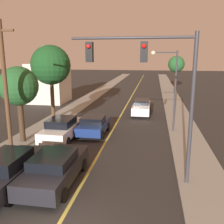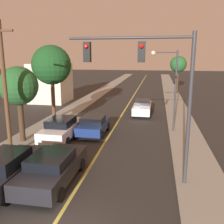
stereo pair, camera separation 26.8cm
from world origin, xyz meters
The scene contains 15 objects.
road_surface centered at (0.00, 36.00, 0.01)m, with size 9.13×80.00×0.01m.
sidewalk_left centered at (-5.82, 36.00, 0.06)m, with size 2.50×80.00×0.12m.
sidewalk_right centered at (5.82, 36.00, 0.06)m, with size 2.50×80.00×0.12m.
car_near_lane_front centered at (-1.28, 3.48, 0.80)m, with size 2.11×4.92×1.54m.
car_near_lane_second centered at (-1.28, 11.24, 0.76)m, with size 2.04×3.84×1.46m.
car_outer_lane_front centered at (-3.29, 2.87, 0.83)m, with size 1.94×5.08×1.66m.
car_outer_lane_second centered at (-3.29, 9.81, 0.82)m, with size 2.03×4.98×1.61m.
car_far_oncoming centered at (2.05, 18.78, 0.79)m, with size 1.86×4.82×1.52m.
traffic_signal_mast centered at (3.25, 4.38, 5.09)m, with size 5.58×0.42×6.94m.
streetlamp_right centered at (4.39, 12.90, 4.26)m, with size 2.05×0.36×6.32m.
utility_pole_left centered at (-5.17, 6.10, 4.22)m, with size 1.60×0.24×7.87m.
tree_left_near centered at (-5.78, 8.57, 3.98)m, with size 2.65×2.65×5.24m.
tree_left_far centered at (-6.15, 15.00, 5.17)m, with size 3.61×3.61×6.89m.
tree_right_near centered at (6.72, 35.04, 4.61)m, with size 2.63×2.63×5.89m.
domed_building_left centered at (-10.37, 23.99, 3.20)m, with size 4.61×4.61×7.37m.
Camera 2 is at (3.51, -6.93, 6.04)m, focal length 40.00 mm.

